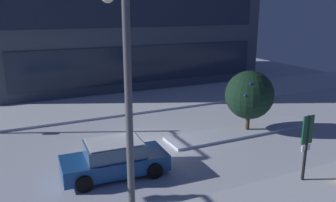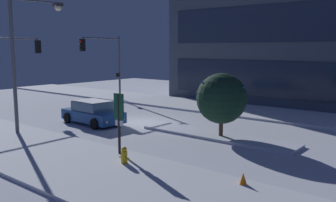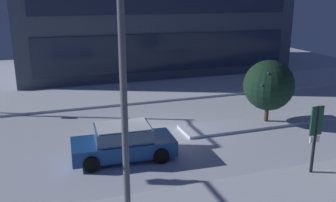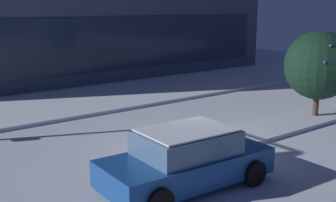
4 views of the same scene
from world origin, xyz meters
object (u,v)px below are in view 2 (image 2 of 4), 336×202
street_lamp_arched (28,45)px  decorated_tree_median (222,99)px  parking_info_sign (119,117)px  car_near (93,113)px  fire_hydrant (124,157)px  traffic_light_corner_near_left (1,59)px  traffic_light_corner_far_left (105,57)px  construction_cone (243,181)px

street_lamp_arched → decorated_tree_median: (9.08, 5.66, -2.79)m
street_lamp_arched → decorated_tree_median: size_ratio=2.16×
parking_info_sign → car_near: bearing=57.0°
car_near → decorated_tree_median: (8.31, 1.86, 1.43)m
fire_hydrant → street_lamp_arched: bearing=173.6°
street_lamp_arched → decorated_tree_median: 11.05m
street_lamp_arched → parking_info_sign: 7.99m
traffic_light_corner_near_left → fire_hydrant: (15.69, -2.93, -3.60)m
street_lamp_arched → fire_hydrant: street_lamp_arched is taller
traffic_light_corner_far_left → parking_info_sign: traffic_light_corner_far_left is taller
car_near → parking_info_sign: bearing=-27.9°
decorated_tree_median → car_near: bearing=-167.4°
traffic_light_corner_near_left → street_lamp_arched: 7.50m
decorated_tree_median → fire_hydrant: bearing=-94.9°
parking_info_sign → decorated_tree_median: (1.73, 5.77, 0.35)m
fire_hydrant → decorated_tree_median: (0.56, 6.61, 1.74)m
car_near → parking_info_sign: size_ratio=1.60×
traffic_light_corner_far_left → traffic_light_corner_near_left: size_ratio=1.03×
fire_hydrant → construction_cone: size_ratio=1.51×
car_near → construction_cone: bearing=-14.0°
traffic_light_corner_near_left → parking_info_sign: 14.83m
construction_cone → traffic_light_corner_far_left: bearing=151.1°
traffic_light_corner_near_left → street_lamp_arched: bearing=-105.4°
construction_cone → decorated_tree_median: bearing=127.1°
parking_info_sign → construction_cone: (6.03, 0.08, -1.52)m
traffic_light_corner_far_left → parking_info_sign: bearing=50.8°
car_near → traffic_light_corner_far_left: bearing=136.6°
traffic_light_corner_near_left → construction_cone: bearing=-95.6°
construction_cone → traffic_light_corner_near_left: bearing=174.4°
fire_hydrant → decorated_tree_median: bearing=85.1°
decorated_tree_median → construction_cone: 7.36m
decorated_tree_median → traffic_light_corner_near_left: bearing=-167.2°
traffic_light_corner_far_left → parking_info_sign: (13.00, -10.60, -2.24)m
car_near → traffic_light_corner_far_left: size_ratio=0.77×
traffic_light_corner_far_left → traffic_light_corner_near_left: (-1.52, -8.52, -0.03)m
car_near → fire_hydrant: car_near is taller
car_near → street_lamp_arched: (-0.76, -3.80, 4.22)m
traffic_light_corner_near_left → decorated_tree_median: size_ratio=1.63×
construction_cone → street_lamp_arched: bearing=179.9°
street_lamp_arched → traffic_light_corner_far_left: bearing=35.2°
traffic_light_corner_far_left → decorated_tree_median: size_ratio=1.68×
fire_hydrant → construction_cone: fire_hydrant is taller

